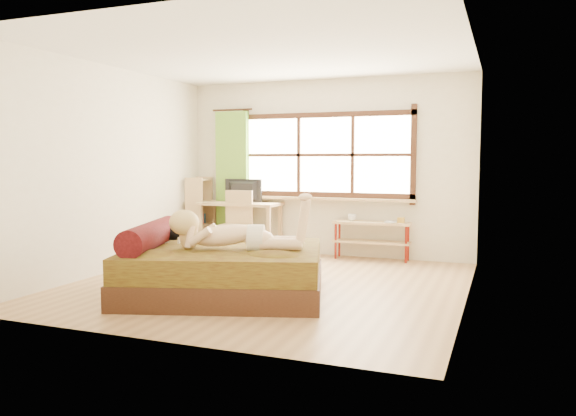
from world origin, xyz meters
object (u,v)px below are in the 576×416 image
at_px(kitten, 173,232).
at_px(bookshelf, 199,213).
at_px(desk, 240,209).
at_px(chair, 236,220).
at_px(woman, 234,220).
at_px(pipe_shelf, 372,232).
at_px(bed, 220,269).

height_order(kitten, bookshelf, bookshelf).
xyz_separation_m(desk, chair, (0.10, -0.36, -0.14)).
xyz_separation_m(kitten, desk, (-0.36, 2.51, 0.05)).
distance_m(kitten, bookshelf, 2.77).
relative_size(woman, chair, 1.46).
height_order(woman, pipe_shelf, woman).
relative_size(bed, pipe_shelf, 2.20).
height_order(woman, kitten, woman).
distance_m(woman, chair, 2.58).
height_order(woman, bookshelf, bookshelf).
height_order(bed, chair, chair).
relative_size(desk, chair, 1.28).
height_order(woman, desk, woman).
xyz_separation_m(kitten, pipe_shelf, (1.74, 2.63, -0.24)).
bearing_deg(kitten, chair, 79.63).
distance_m(pipe_shelf, bookshelf, 2.87).
relative_size(kitten, chair, 0.31).
bearing_deg(bookshelf, chair, -33.68).
height_order(desk, chair, chair).
height_order(desk, pipe_shelf, desk).
distance_m(bed, pipe_shelf, 2.95).
distance_m(woman, desk, 2.93).
bearing_deg(woman, desk, 97.53).
bearing_deg(chair, pipe_shelf, 13.27).
bearing_deg(desk, woman, -65.25).
relative_size(kitten, bookshelf, 0.27).
height_order(bed, pipe_shelf, bed).
bearing_deg(woman, chair, 98.87).
bearing_deg(bookshelf, kitten, -75.91).
bearing_deg(chair, bed, -67.74).
relative_size(desk, bookshelf, 1.09).
distance_m(woman, bookshelf, 3.35).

